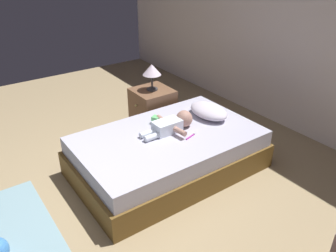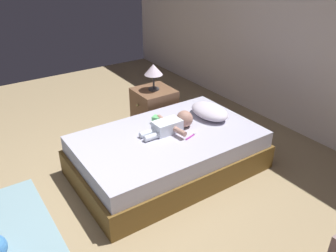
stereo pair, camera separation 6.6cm
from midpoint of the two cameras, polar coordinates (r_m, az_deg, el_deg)
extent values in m
plane|color=#99835F|center=(3.37, -13.17, -14.52)|extent=(8.00, 8.00, 0.00)
cube|color=silver|center=(4.58, 22.57, 14.20)|extent=(8.00, 0.12, 2.61)
cube|color=brown|center=(3.80, -0.50, -5.59)|extent=(1.24, 2.00, 0.28)
cube|color=#B3B0C4|center=(3.67, -0.52, -2.62)|extent=(1.19, 1.92, 0.18)
ellipsoid|color=silver|center=(4.00, 6.30, 2.52)|extent=(0.51, 0.33, 0.14)
cube|color=white|center=(3.64, -0.66, -0.08)|extent=(0.18, 0.30, 0.13)
sphere|color=tan|center=(3.75, 2.21, 1.23)|extent=(0.18, 0.18, 0.18)
cylinder|color=tan|center=(3.79, -1.51, 1.06)|extent=(0.17, 0.06, 0.06)
cylinder|color=tan|center=(3.55, 1.44, -0.89)|extent=(0.17, 0.07, 0.06)
cylinder|color=white|center=(3.59, -4.01, -1.26)|extent=(0.06, 0.17, 0.06)
cylinder|color=white|center=(3.52, -3.24, -1.84)|extent=(0.06, 0.17, 0.06)
cube|color=#B435A3|center=(3.58, 3.20, -1.80)|extent=(0.05, 0.14, 0.01)
cube|color=white|center=(3.62, 3.88, -1.19)|extent=(0.02, 0.03, 0.01)
cube|color=brown|center=(4.59, -2.98, 2.77)|extent=(0.48, 0.48, 0.56)
sphere|color=tan|center=(4.42, -5.80, 3.39)|extent=(0.03, 0.03, 0.03)
cylinder|color=#333338|center=(4.48, -3.07, 6.15)|extent=(0.14, 0.14, 0.02)
cylinder|color=#333338|center=(4.44, -3.10, 7.38)|extent=(0.02, 0.02, 0.19)
cone|color=silver|center=(4.39, -3.16, 9.36)|extent=(0.24, 0.24, 0.14)
cube|color=#7DA0AB|center=(3.36, -25.64, -17.23)|extent=(1.56, 0.81, 0.01)
cube|color=#63C472|center=(3.84, -2.49, 1.04)|extent=(0.11, 0.11, 0.08)
camera|label=1|loc=(0.03, -90.53, -0.28)|focal=36.65mm
camera|label=2|loc=(0.03, 89.47, 0.28)|focal=36.65mm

